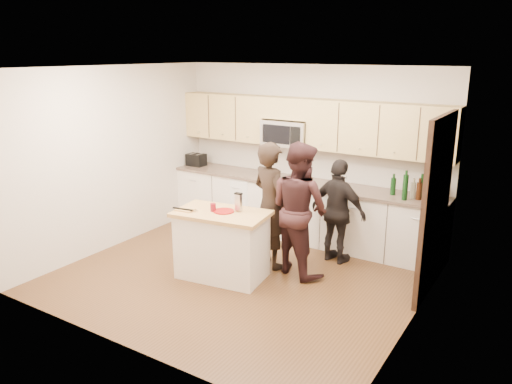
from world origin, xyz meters
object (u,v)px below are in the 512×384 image
Objects in this scene: toaster at (196,160)px; woman_center at (299,209)px; woman_left at (270,205)px; island at (222,244)px; woman_right at (338,212)px.

toaster is 2.88m from woman_center.
toaster is 2.49m from woman_left.
toaster is (-1.86, 1.81, 0.59)m from island.
woman_left is (2.20, -1.15, -0.17)m from toaster.
woman_center reaches higher than woman_left.
woman_center reaches higher than island.
woman_right is (0.30, 0.60, -0.15)m from woman_center.
island is 1.69m from woman_right.
woman_center is (0.78, 0.67, 0.44)m from island.
toaster is at bearing -2.96° from woman_center.
woman_left is 1.18× the size of woman_right.
woman_left is at bearing 54.14° from island.
island is at bearing 61.09° from woman_center.
toaster reaches higher than island.
woman_right is (0.73, 0.61, -0.13)m from woman_left.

